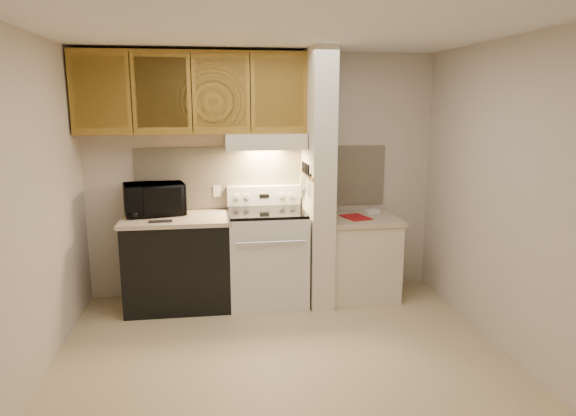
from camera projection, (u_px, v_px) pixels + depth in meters
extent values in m
plane|color=#C6B287|center=(282.00, 355.00, 4.14)|extent=(3.60, 3.60, 0.00)
plane|color=white|center=(282.00, 30.00, 3.63)|extent=(3.60, 3.60, 0.00)
cube|color=beige|center=(263.00, 175.00, 5.34)|extent=(3.60, 2.50, 0.02)
cube|color=beige|center=(31.00, 210.00, 3.63)|extent=(0.02, 3.00, 2.50)
cube|color=beige|center=(503.00, 197.00, 4.13)|extent=(0.02, 3.00, 2.50)
cube|color=beige|center=(263.00, 177.00, 5.33)|extent=(2.60, 0.02, 0.63)
cube|color=silver|center=(267.00, 258.00, 5.16)|extent=(0.76, 0.65, 0.92)
cube|color=black|center=(271.00, 264.00, 4.85)|extent=(0.50, 0.01, 0.30)
cylinder|color=silver|center=(271.00, 242.00, 4.77)|extent=(0.65, 0.02, 0.02)
cube|color=black|center=(267.00, 212.00, 5.07)|extent=(0.74, 0.64, 0.03)
cube|color=silver|center=(264.00, 195.00, 5.32)|extent=(0.76, 0.08, 0.20)
cube|color=black|center=(264.00, 196.00, 5.28)|extent=(0.10, 0.01, 0.04)
cylinder|color=silver|center=(237.00, 197.00, 5.24)|extent=(0.05, 0.02, 0.05)
cylinder|color=silver|center=(247.00, 197.00, 5.25)|extent=(0.05, 0.02, 0.05)
cylinder|color=silver|center=(282.00, 196.00, 5.30)|extent=(0.05, 0.02, 0.05)
cylinder|color=silver|center=(291.00, 195.00, 5.32)|extent=(0.05, 0.02, 0.05)
cube|color=black|center=(178.00, 264.00, 5.06)|extent=(1.00, 0.63, 0.87)
cube|color=beige|center=(176.00, 219.00, 4.96)|extent=(1.04, 0.67, 0.04)
cube|color=black|center=(160.00, 221.00, 4.75)|extent=(0.22, 0.09, 0.01)
cylinder|color=#1F555A|center=(171.00, 207.00, 5.15)|extent=(0.12, 0.12, 0.11)
cube|color=beige|center=(217.00, 191.00, 5.28)|extent=(0.08, 0.01, 0.12)
imported|color=black|center=(154.00, 199.00, 5.04)|extent=(0.64, 0.50, 0.31)
cube|color=beige|center=(318.00, 179.00, 5.07)|extent=(0.22, 0.70, 2.50)
cube|color=olive|center=(306.00, 175.00, 5.04)|extent=(0.01, 0.70, 0.04)
cube|color=black|center=(307.00, 173.00, 4.99)|extent=(0.02, 0.42, 0.04)
cube|color=silver|center=(308.00, 186.00, 4.85)|extent=(0.01, 0.03, 0.16)
cylinder|color=black|center=(309.00, 170.00, 4.82)|extent=(0.02, 0.02, 0.10)
cube|color=silver|center=(307.00, 186.00, 4.93)|extent=(0.01, 0.04, 0.18)
cylinder|color=black|center=(307.00, 169.00, 4.91)|extent=(0.02, 0.02, 0.10)
cube|color=silver|center=(306.00, 186.00, 5.00)|extent=(0.01, 0.04, 0.20)
cylinder|color=black|center=(305.00, 168.00, 4.98)|extent=(0.02, 0.02, 0.10)
cube|color=silver|center=(304.00, 182.00, 5.09)|extent=(0.01, 0.04, 0.16)
cylinder|color=black|center=(304.00, 167.00, 5.05)|extent=(0.02, 0.02, 0.10)
cube|color=silver|center=(302.00, 182.00, 5.18)|extent=(0.01, 0.04, 0.18)
cylinder|color=black|center=(303.00, 166.00, 5.13)|extent=(0.02, 0.02, 0.10)
cube|color=gray|center=(302.00, 186.00, 5.24)|extent=(0.03, 0.09, 0.21)
cube|color=beige|center=(360.00, 259.00, 5.31)|extent=(0.70, 0.60, 0.81)
cube|color=beige|center=(362.00, 219.00, 5.22)|extent=(0.74, 0.64, 0.04)
cube|color=#AB1417|center=(356.00, 217.00, 5.19)|extent=(0.30, 0.35, 0.01)
cube|color=white|center=(372.00, 211.00, 5.41)|extent=(0.16, 0.12, 0.04)
cube|color=beige|center=(265.00, 141.00, 5.05)|extent=(0.78, 0.44, 0.15)
cube|color=beige|center=(267.00, 147.00, 4.86)|extent=(0.78, 0.04, 0.06)
cube|color=olive|center=(192.00, 93.00, 4.90)|extent=(2.18, 0.33, 0.77)
cube|color=olive|center=(100.00, 92.00, 4.64)|extent=(0.46, 0.01, 0.63)
cube|color=black|center=(131.00, 92.00, 4.67)|extent=(0.01, 0.01, 0.73)
cube|color=olive|center=(161.00, 93.00, 4.71)|extent=(0.46, 0.01, 0.63)
cube|color=black|center=(192.00, 93.00, 4.75)|extent=(0.01, 0.01, 0.73)
cube|color=olive|center=(221.00, 93.00, 4.79)|extent=(0.46, 0.01, 0.63)
cube|color=black|center=(250.00, 93.00, 4.82)|extent=(0.01, 0.01, 0.73)
cube|color=olive|center=(279.00, 93.00, 4.86)|extent=(0.46, 0.01, 0.63)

